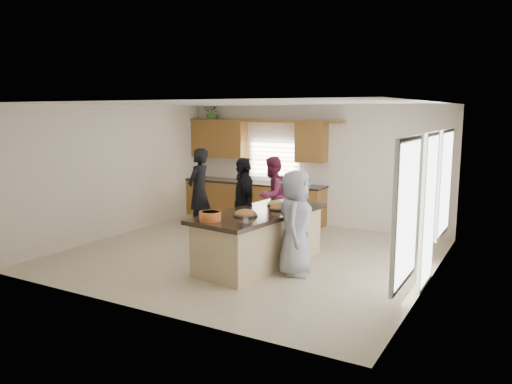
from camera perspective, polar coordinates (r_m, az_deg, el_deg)
The scene contains 18 objects.
floor at distance 9.45m, azimuth -0.90°, elevation -7.14°, with size 6.50×6.50×0.00m, color beige.
room_shell at distance 9.10m, azimuth -0.93°, elevation 4.42°, with size 6.52×6.02×2.81m.
back_cabinetry at distance 12.30m, azimuth -0.41°, elevation 1.04°, with size 4.08×0.66×2.46m.
right_wall_glazing at distance 7.93m, azimuth 19.10°, elevation -0.89°, with size 0.06×4.00×2.25m.
island at distance 8.75m, azimuth 0.47°, elevation -5.41°, with size 1.48×2.82×0.95m.
platter_front at distance 8.25m, azimuth -1.22°, elevation -2.58°, with size 0.41×0.41×0.17m.
platter_mid at distance 8.79m, azimuth 2.67°, elevation -1.85°, with size 0.37×0.37×0.15m.
platter_back at distance 9.17m, azimuth 2.26°, elevation -1.38°, with size 0.32×0.32×0.13m.
salad_bowl at distance 7.94m, azimuth -5.25°, elevation -2.70°, with size 0.35×0.35×0.14m.
clear_cup at distance 7.68m, azimuth -1.17°, elevation -3.31°, with size 0.08×0.08×0.09m, color white.
plate_stack at distance 9.47m, azimuth 2.99°, elevation -1.07°, with size 0.19×0.19×0.05m, color #BE9CE4.
flower_vase at distance 9.53m, azimuth 5.09°, elevation 0.17°, with size 0.14×0.14×0.42m.
potted_plant at distance 12.90m, azimuth -5.01°, elevation 9.06°, with size 0.42×0.37×0.47m, color #3D7D32.
woman_left_back at distance 11.10m, azimuth -6.54°, elevation 0.19°, with size 0.68×0.45×1.86m, color black.
woman_left_mid at distance 10.85m, azimuth 1.84°, elevation -0.40°, with size 0.83×0.64×1.70m, color maroon.
woman_left_front at distance 9.58m, azimuth -1.43°, elevation -1.39°, with size 1.05×0.44×1.80m, color black.
woman_right_back at distance 8.85m, azimuth 4.43°, elevation -2.84°, with size 1.06×0.61×1.63m, color #3B5C82.
woman_right_front at distance 8.16m, azimuth 4.54°, elevation -3.53°, with size 0.85×0.55×1.73m, color gray.
Camera 1 is at (4.57, -7.83, 2.67)m, focal length 35.00 mm.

